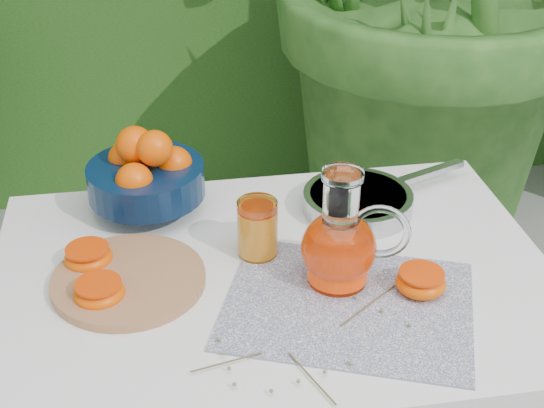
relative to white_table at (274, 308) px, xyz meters
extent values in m
cube|color=white|center=(0.00, 0.00, 0.06)|extent=(1.00, 0.70, 0.04)
cylinder|color=white|center=(-0.45, 0.30, -0.31)|extent=(0.04, 0.04, 0.71)
cylinder|color=white|center=(0.45, 0.30, -0.31)|extent=(0.04, 0.04, 0.71)
cube|color=#0C1548|center=(0.11, -0.11, 0.08)|extent=(0.50, 0.44, 0.00)
cylinder|color=#9D6C46|center=(-0.25, 0.01, 0.09)|extent=(0.35, 0.35, 0.02)
cylinder|color=black|center=(-0.21, 0.25, 0.10)|extent=(0.11, 0.11, 0.04)
cylinder|color=black|center=(-0.21, 0.25, 0.15)|extent=(0.30, 0.30, 0.06)
sphere|color=#FD5002|center=(-0.25, 0.29, 0.18)|extent=(0.09, 0.09, 0.07)
sphere|color=#FD5002|center=(-0.16, 0.26, 0.18)|extent=(0.09, 0.09, 0.07)
sphere|color=#FD5002|center=(-0.24, 0.20, 0.18)|extent=(0.09, 0.09, 0.07)
sphere|color=#FD5002|center=(-0.19, 0.31, 0.18)|extent=(0.09, 0.09, 0.07)
sphere|color=#FD5002|center=(-0.23, 0.26, 0.22)|extent=(0.10, 0.10, 0.07)
sphere|color=#FD5002|center=(-0.19, 0.23, 0.23)|extent=(0.09, 0.09, 0.07)
cylinder|color=white|center=(0.10, -0.04, 0.09)|extent=(0.13, 0.13, 0.01)
ellipsoid|color=white|center=(0.10, -0.04, 0.15)|extent=(0.17, 0.17, 0.12)
cylinder|color=white|center=(0.10, -0.04, 0.25)|extent=(0.08, 0.08, 0.08)
cylinder|color=white|center=(0.10, -0.04, 0.29)|extent=(0.09, 0.09, 0.01)
torus|color=white|center=(0.17, -0.07, 0.19)|extent=(0.10, 0.05, 0.10)
cylinder|color=red|center=(0.10, -0.04, 0.14)|extent=(0.13, 0.13, 0.09)
cylinder|color=white|center=(-0.02, 0.06, 0.14)|extent=(0.08, 0.08, 0.11)
cylinder|color=orange|center=(-0.02, 0.06, 0.13)|extent=(0.07, 0.07, 0.09)
cylinder|color=#DD3F06|center=(-0.02, 0.06, 0.18)|extent=(0.07, 0.07, 0.00)
cylinder|color=#A9A9AE|center=(0.20, 0.18, 0.10)|extent=(0.29, 0.29, 0.04)
cylinder|color=silver|center=(0.20, 0.18, 0.12)|extent=(0.25, 0.25, 0.01)
cube|color=#A9A9AE|center=(0.38, 0.25, 0.12)|extent=(0.16, 0.08, 0.01)
ellipsoid|color=#FD5002|center=(-0.30, -0.04, 0.10)|extent=(0.09, 0.09, 0.04)
cylinder|color=#DD3F06|center=(-0.30, -0.04, 0.12)|extent=(0.08, 0.08, 0.00)
ellipsoid|color=#FD5002|center=(-0.33, 0.07, 0.10)|extent=(0.09, 0.09, 0.04)
cylinder|color=#DD3F06|center=(-0.33, 0.07, 0.12)|extent=(0.08, 0.08, 0.00)
ellipsoid|color=#FD5002|center=(0.24, -0.10, 0.10)|extent=(0.09, 0.09, 0.04)
cylinder|color=#DD3F06|center=(0.24, -0.10, 0.12)|extent=(0.08, 0.08, 0.00)
cylinder|color=brown|center=(0.01, -0.28, 0.09)|extent=(0.05, 0.12, 0.00)
sphere|color=olive|center=(-0.05, -0.29, 0.09)|extent=(0.01, 0.01, 0.01)
sphere|color=olive|center=(-0.01, -0.28, 0.09)|extent=(0.01, 0.01, 0.01)
sphere|color=olive|center=(0.03, -0.27, 0.09)|extent=(0.01, 0.01, 0.01)
sphere|color=olive|center=(0.07, -0.26, 0.09)|extent=(0.01, 0.01, 0.01)
cylinder|color=brown|center=(0.14, -0.12, 0.09)|extent=(0.12, 0.09, 0.00)
sphere|color=olive|center=(0.09, -0.06, 0.09)|extent=(0.01, 0.01, 0.01)
sphere|color=olive|center=(0.12, -0.10, 0.09)|extent=(0.01, 0.01, 0.01)
sphere|color=olive|center=(0.16, -0.15, 0.09)|extent=(0.01, 0.01, 0.01)
sphere|color=olive|center=(0.19, -0.19, 0.09)|extent=(0.01, 0.01, 0.01)
cylinder|color=brown|center=(-0.11, -0.22, 0.09)|extent=(0.11, 0.03, 0.00)
sphere|color=olive|center=(-0.10, -0.27, 0.09)|extent=(0.01, 0.01, 0.01)
sphere|color=olive|center=(-0.11, -0.24, 0.09)|extent=(0.01, 0.01, 0.01)
sphere|color=olive|center=(-0.11, -0.21, 0.09)|extent=(0.01, 0.01, 0.01)
sphere|color=olive|center=(-0.12, -0.17, 0.09)|extent=(0.01, 0.01, 0.01)
camera|label=1|loc=(-0.18, -1.08, 0.88)|focal=50.00mm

